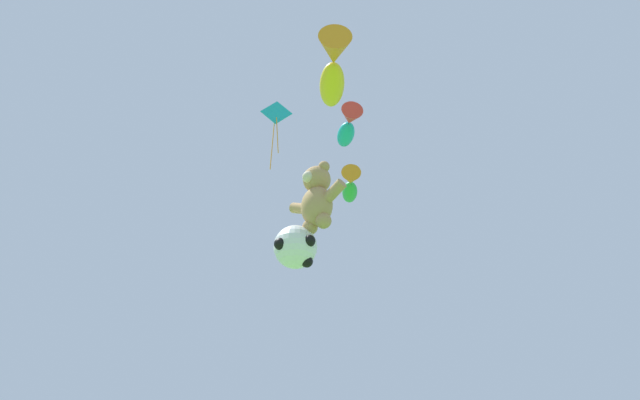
# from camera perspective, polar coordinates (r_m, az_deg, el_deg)

# --- Properties ---
(teddy_bear_kite) EXTENTS (1.85, 0.82, 1.88)m
(teddy_bear_kite) POSITION_cam_1_polar(r_m,az_deg,el_deg) (12.39, -0.39, 0.27)
(teddy_bear_kite) COLOR tan
(soccer_ball_kite) EXTENTS (1.17, 1.17, 1.08)m
(soccer_ball_kite) POSITION_cam_1_polar(r_m,az_deg,el_deg) (12.17, -2.79, -5.38)
(soccer_ball_kite) COLOR white
(fish_kite_goldfin) EXTENTS (2.27, 2.20, 0.81)m
(fish_kite_goldfin) POSITION_cam_1_polar(r_m,az_deg,el_deg) (12.95, 1.51, 14.80)
(fish_kite_goldfin) COLOR yellow
(fish_kite_teal) EXTENTS (1.70, 1.51, 0.64)m
(fish_kite_teal) POSITION_cam_1_polar(r_m,az_deg,el_deg) (15.05, 3.23, 8.46)
(fish_kite_teal) COLOR #19ADB2
(fish_kite_emerald) EXTENTS (1.77, 1.79, 0.67)m
(fish_kite_emerald) POSITION_cam_1_polar(r_m,az_deg,el_deg) (17.39, 3.48, 1.70)
(fish_kite_emerald) COLOR green
(diamond_kite) EXTENTS (0.74, 0.92, 2.97)m
(diamond_kite) POSITION_cam_1_polar(r_m,az_deg,el_deg) (18.15, -5.05, 9.34)
(diamond_kite) COLOR #19ADB2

